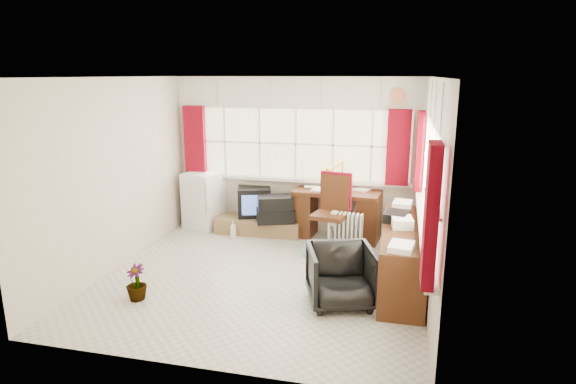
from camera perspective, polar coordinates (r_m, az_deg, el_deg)
name	(u,v)px	position (r m, az deg, el deg)	size (l,w,h in m)	color
ground	(262,278)	(6.26, -3.08, -10.11)	(4.00, 4.00, 0.00)	beige
room_walls	(261,162)	(5.81, -3.27, 3.53)	(4.00, 4.00, 4.00)	beige
window_back	(295,175)	(7.77, 0.87, 2.00)	(3.70, 0.12, 3.60)	#F6EEC2
window_right	(424,217)	(5.71, 15.86, -2.89)	(0.12, 3.70, 3.60)	#F6EEC2
curtains	(346,156)	(6.54, 6.90, 4.20)	(3.83, 3.83, 1.15)	maroon
overhead_cabinets	(352,96)	(6.50, 7.65, 11.18)	(3.98, 3.98, 0.48)	silver
desk	(337,211)	(7.64, 5.86, -2.30)	(1.39, 0.79, 0.80)	#4B2411
desk_lamp	(342,170)	(7.60, 6.48, 2.65)	(0.17, 0.15, 0.44)	#DFAA09
task_chair	(333,210)	(7.04, 5.36, -2.11)	(0.57, 0.59, 1.15)	black
office_chair	(341,276)	(5.50, 6.30, -9.85)	(0.72, 0.74, 0.67)	black
radiator	(348,237)	(7.01, 7.16, -5.35)	(0.43, 0.22, 0.61)	white
credenza	(402,255)	(6.07, 13.41, -7.29)	(0.50, 2.00, 0.85)	#4B2411
file_tray	(397,217)	(6.14, 12.78, -2.87)	(0.27, 0.35, 0.12)	black
tv_bench	(259,225)	(7.90, -3.41, -3.97)	(1.40, 0.50, 0.25)	olive
crt_tv	(254,201)	(7.97, -4.00, -1.10)	(0.65, 0.61, 0.48)	black
hifi_stack	(275,209)	(7.60, -1.52, -2.09)	(0.68, 0.55, 0.42)	black
mini_fridge	(204,200)	(8.21, -9.89, -0.96)	(0.68, 0.69, 0.94)	white
spray_bottle_a	(233,229)	(7.70, -6.52, -4.43)	(0.10, 0.11, 0.27)	silver
spray_bottle_b	(305,250)	(6.90, 2.01, -6.94)	(0.08, 0.08, 0.18)	#86C8C3
flower_vase	(136,282)	(5.87, -17.55, -10.18)	(0.24, 0.24, 0.42)	black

